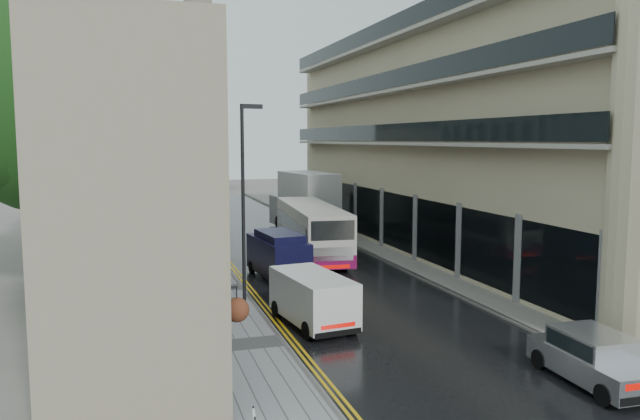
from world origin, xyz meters
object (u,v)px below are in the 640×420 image
tree_near (55,142)px  pedestrian (194,246)px  cream_bus (302,239)px  white_van (308,312)px  silver_hatchback (605,378)px  navy_van (272,261)px  lamp_post_near (243,207)px  white_lorry (299,205)px  tree_far (84,152)px  lamp_post_far (189,184)px

tree_near → pedestrian: 10.68m
cream_bus → white_van: cream_bus is taller
silver_hatchback → cream_bus: bearing=99.9°
navy_van → lamp_post_near: bearing=-125.4°
tree_near → pedestrian: (6.45, 6.11, -5.93)m
white_lorry → navy_van: size_ratio=1.81×
navy_van → lamp_post_near: size_ratio=0.58×
white_lorry → tree_far: bearing=177.4°
cream_bus → pedestrian: 6.30m
tree_far → silver_hatchback: 33.47m
white_lorry → navy_van: 15.65m
white_lorry → tree_near: bearing=-143.0°
white_lorry → lamp_post_near: 19.61m
tree_far → lamp_post_near: tree_far is taller
white_lorry → white_van: size_ratio=1.97×
silver_hatchback → white_lorry: bearing=91.9°
lamp_post_far → tree_near: bearing=-112.4°
tree_near → silver_hatchback: tree_near is taller
tree_far → pedestrian: 10.60m
cream_bus → white_lorry: bearing=80.6°
cream_bus → navy_van: 4.79m
silver_hatchback → navy_van: navy_van is taller
cream_bus → lamp_post_far: size_ratio=1.43×
cream_bus → navy_van: size_ratio=2.34×
lamp_post_near → tree_far: bearing=102.5°
tree_far → lamp_post_far: tree_far is taller
navy_van → lamp_post_far: (-2.65, 13.33, 2.83)m
silver_hatchback → navy_van: bearing=110.6°
lamp_post_near → cream_bus: bearing=48.3°
white_lorry → lamp_post_far: size_ratio=1.10×
lamp_post_near → white_lorry: bearing=57.8°
tree_far → lamp_post_near: 18.71m
cream_bus → lamp_post_far: (-5.24, 9.31, 2.51)m
tree_near → white_van: tree_near is taller
tree_far → navy_van: bearing=-56.3°
silver_hatchback → pedestrian: pedestrian is taller
white_lorry → lamp_post_near: (-7.26, -18.11, 1.97)m
cream_bus → tree_near: bearing=-159.7°
cream_bus → white_van: size_ratio=2.55×
cream_bus → silver_hatchback: 20.11m
cream_bus → white_van: bearing=-99.4°
tree_near → lamp_post_near: size_ratio=1.67×
tree_far → navy_van: size_ratio=2.57×
white_van → lamp_post_near: size_ratio=0.53×
white_van → cream_bus: bearing=68.2°
navy_van → lamp_post_near: 4.97m
lamp_post_near → lamp_post_far: (-0.70, 16.75, -0.20)m
white_lorry → lamp_post_near: lamp_post_near is taller
navy_van → lamp_post_far: size_ratio=0.61×
cream_bus → white_van: (-3.14, -12.28, -0.54)m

